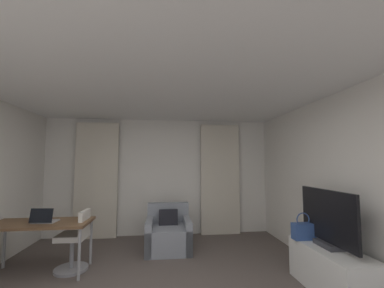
{
  "coord_description": "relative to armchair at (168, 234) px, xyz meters",
  "views": [
    {
      "loc": [
        0.09,
        -2.56,
        1.61
      ],
      "look_at": [
        0.55,
        1.4,
        1.93
      ],
      "focal_mm": 22.43,
      "sensor_mm": 36.0,
      "label": 1
    }
  ],
  "objects": [
    {
      "name": "laptop",
      "position": [
        -1.83,
        -0.83,
        0.51
      ],
      "size": [
        0.34,
        0.27,
        0.22
      ],
      "color": "#ADADB2",
      "rests_on": "desk"
    },
    {
      "name": "tv_console",
      "position": [
        2.0,
        -1.76,
        -0.0
      ],
      "size": [
        0.5,
        1.14,
        0.54
      ],
      "color": "white",
      "rests_on": "ground"
    },
    {
      "name": "handbag_primary",
      "position": [
        1.86,
        -1.4,
        0.39
      ],
      "size": [
        0.3,
        0.14,
        0.37
      ],
      "color": "#335193",
      "rests_on": "tv_console"
    },
    {
      "name": "wall_right",
      "position": [
        2.35,
        -2.07,
        1.02
      ],
      "size": [
        0.06,
        6.12,
        2.6
      ],
      "color": "silver",
      "rests_on": "ground"
    },
    {
      "name": "wall_window",
      "position": [
        -0.18,
        0.96,
        1.02
      ],
      "size": [
        5.12,
        0.06,
        2.6
      ],
      "color": "silver",
      "rests_on": "ground"
    },
    {
      "name": "curtain_right_panel",
      "position": [
        1.2,
        0.83,
        0.97
      ],
      "size": [
        0.9,
        0.06,
        2.5
      ],
      "color": "beige",
      "rests_on": "ground"
    },
    {
      "name": "desk",
      "position": [
        -1.89,
        -0.78,
        0.4
      ],
      "size": [
        1.39,
        0.64,
        0.74
      ],
      "color": "brown",
      "rests_on": "ground"
    },
    {
      "name": "ceiling",
      "position": [
        -0.18,
        -2.07,
        2.35
      ],
      "size": [
        5.12,
        6.12,
        0.06
      ],
      "primitive_type": "cube",
      "color": "white",
      "rests_on": "wall_left"
    },
    {
      "name": "curtain_left_panel",
      "position": [
        -1.55,
        0.83,
        0.97
      ],
      "size": [
        0.9,
        0.06,
        2.5
      ],
      "color": "beige",
      "rests_on": "ground"
    },
    {
      "name": "armchair",
      "position": [
        0.0,
        0.0,
        0.0
      ],
      "size": [
        0.82,
        0.87,
        0.81
      ],
      "color": "gray",
      "rests_on": "ground"
    },
    {
      "name": "tv_flatscreen",
      "position": [
        2.0,
        -1.72,
        0.61
      ],
      "size": [
        0.2,
        1.02,
        0.72
      ],
      "color": "#333338",
      "rests_on": "tv_console"
    },
    {
      "name": "desk_chair",
      "position": [
        -1.42,
        -0.72,
        0.12
      ],
      "size": [
        0.48,
        0.48,
        0.88
      ],
      "color": "gray",
      "rests_on": "ground"
    }
  ]
}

